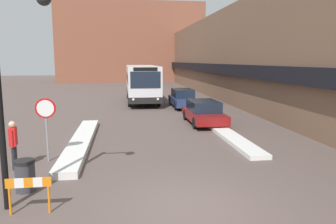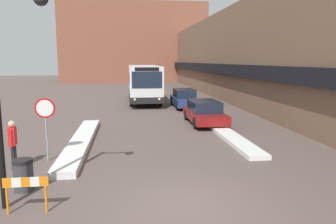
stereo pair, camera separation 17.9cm
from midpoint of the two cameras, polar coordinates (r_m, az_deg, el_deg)
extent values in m
plane|color=brown|center=(9.04, 2.84, -16.02)|extent=(160.00, 160.00, 0.00)
cube|color=brown|center=(34.07, 12.13, 9.51)|extent=(5.00, 60.00, 8.51)
cube|color=black|center=(33.24, 7.56, 7.57)|extent=(0.50, 60.00, 0.90)
cube|color=brown|center=(61.94, -6.55, 11.86)|extent=(26.00, 8.00, 14.00)
cube|color=silver|center=(15.68, -15.21, -4.95)|extent=(0.90, 9.32, 0.26)
cube|color=silver|center=(16.47, 10.60, -4.26)|extent=(0.90, 7.20, 0.19)
cube|color=silver|center=(30.52, -4.76, 5.34)|extent=(2.65, 10.30, 2.87)
cube|color=black|center=(30.62, -4.74, 3.14)|extent=(2.67, 10.32, 0.50)
cube|color=#192333|center=(30.50, -4.77, 6.09)|extent=(2.68, 9.48, 0.79)
cube|color=#192333|center=(25.35, -4.14, 5.59)|extent=(2.34, 0.03, 1.29)
cube|color=black|center=(25.31, -4.16, 7.45)|extent=(1.86, 0.03, 0.28)
sphere|color=#F2EAC6|center=(25.43, -6.25, 2.15)|extent=(0.20, 0.20, 0.20)
sphere|color=#F2EAC6|center=(25.55, -1.96, 2.23)|extent=(0.20, 0.20, 0.20)
cylinder|color=black|center=(27.42, -6.88, 2.07)|extent=(0.28, 1.11, 1.11)
cylinder|color=black|center=(27.56, -1.86, 2.16)|extent=(0.28, 1.11, 1.11)
cylinder|color=black|center=(33.77, -7.08, 3.36)|extent=(0.28, 1.11, 1.11)
cylinder|color=black|center=(33.89, -2.99, 3.43)|extent=(0.28, 1.11, 1.11)
cube|color=maroon|center=(19.98, 6.00, -0.58)|extent=(1.88, 4.58, 0.51)
cube|color=#192333|center=(20.01, 5.95, 1.08)|extent=(1.66, 2.52, 0.63)
cylinder|color=black|center=(18.90, 9.55, -1.78)|extent=(0.20, 0.66, 0.66)
cylinder|color=black|center=(18.46, 4.44, -1.94)|extent=(0.20, 0.66, 0.66)
cylinder|color=black|center=(21.58, 7.31, -0.40)|extent=(0.20, 0.66, 0.66)
cylinder|color=black|center=(21.20, 2.82, -0.50)|extent=(0.20, 0.66, 0.66)
cube|color=navy|center=(26.80, 2.41, 1.95)|extent=(1.76, 4.61, 0.56)
cube|color=#192333|center=(26.84, 2.38, 3.29)|extent=(1.54, 2.54, 0.68)
cylinder|color=black|center=(25.59, 4.73, 1.12)|extent=(0.20, 0.67, 0.67)
cylinder|color=black|center=(25.29, 1.20, 1.05)|extent=(0.20, 0.67, 0.67)
cylinder|color=black|center=(28.36, 3.48, 1.90)|extent=(0.20, 0.67, 0.67)
cylinder|color=black|center=(28.10, 0.29, 1.85)|extent=(0.20, 0.67, 0.67)
cylinder|color=gray|center=(13.23, -20.72, -2.97)|extent=(0.07, 0.07, 2.43)
cylinder|color=red|center=(13.07, -20.94, 0.60)|extent=(0.76, 0.03, 0.76)
cylinder|color=white|center=(13.06, -20.95, 0.59)|extent=(0.62, 0.02, 0.62)
cylinder|color=#232328|center=(13.10, -25.41, -6.93)|extent=(0.13, 0.13, 0.85)
cylinder|color=#232328|center=(12.81, -25.64, -7.29)|extent=(0.13, 0.13, 0.85)
cube|color=red|center=(12.78, -25.75, -3.88)|extent=(0.27, 0.49, 0.64)
sphere|color=beige|center=(12.70, -25.88, -1.96)|extent=(0.23, 0.23, 0.23)
cylinder|color=red|center=(13.01, -25.56, -3.80)|extent=(0.10, 0.10, 0.60)
cylinder|color=red|center=(12.57, -25.93, -4.25)|extent=(0.10, 0.10, 0.60)
cylinder|color=#38383D|center=(10.69, -24.05, -10.34)|extent=(0.56, 0.56, 0.85)
cylinder|color=black|center=(10.55, -24.21, -7.90)|extent=(0.59, 0.59, 0.10)
cylinder|color=orange|center=(9.33, -26.32, -13.83)|extent=(0.06, 0.06, 0.70)
cylinder|color=orange|center=(9.08, -20.54, -14.09)|extent=(0.06, 0.06, 0.70)
cube|color=orange|center=(9.16, -26.36, -11.12)|extent=(0.22, 0.04, 0.24)
cube|color=white|center=(9.09, -25.02, -11.17)|extent=(0.22, 0.04, 0.24)
cube|color=orange|center=(9.03, -23.66, -11.22)|extent=(0.22, 0.04, 0.24)
cube|color=white|center=(8.97, -22.28, -11.26)|extent=(0.22, 0.04, 0.24)
cube|color=orange|center=(8.92, -20.89, -11.30)|extent=(0.22, 0.04, 0.24)
camera|label=1|loc=(0.09, -90.33, -0.05)|focal=35.00mm
camera|label=2|loc=(0.09, 89.67, 0.05)|focal=35.00mm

